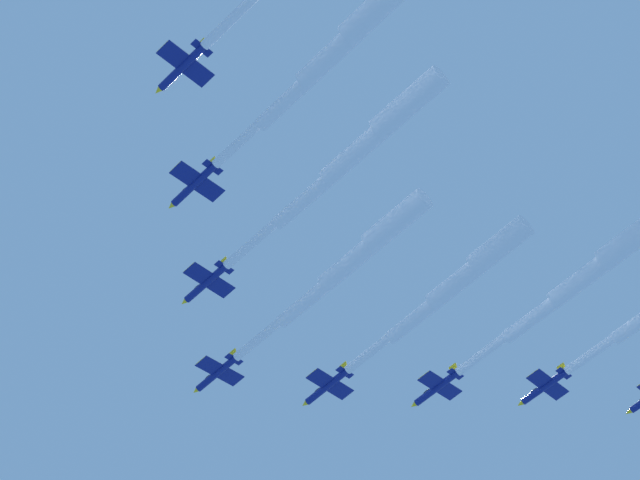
# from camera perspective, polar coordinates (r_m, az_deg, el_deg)

# --- Properties ---
(jet_lead) EXTENTS (49.94, 16.05, 4.31)m
(jet_lead) POSITION_cam_1_polar(r_m,az_deg,el_deg) (182.57, 1.36, -1.07)
(jet_lead) COLOR navy
(jet_port_inner) EXTENTS (52.77, 16.53, 4.22)m
(jet_port_inner) POSITION_cam_1_polar(r_m,az_deg,el_deg) (172.89, 1.64, 4.12)
(jet_port_inner) COLOR navy
(jet_starboard_inner) EXTENTS (46.41, 15.52, 4.20)m
(jet_starboard_inner) POSITION_cam_1_polar(r_m,az_deg,el_deg) (183.26, 6.29, -2.08)
(jet_starboard_inner) COLOR navy
(jet_port_mid) EXTENTS (46.18, 15.70, 4.20)m
(jet_port_mid) POSITION_cam_1_polar(r_m,az_deg,el_deg) (165.57, 0.27, 8.49)
(jet_port_mid) COLOR navy
(jet_starboard_mid) EXTENTS (49.29, 15.76, 4.32)m
(jet_starboard_mid) POSITION_cam_1_polar(r_m,az_deg,el_deg) (187.06, 12.06, -1.86)
(jet_starboard_mid) COLOR navy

